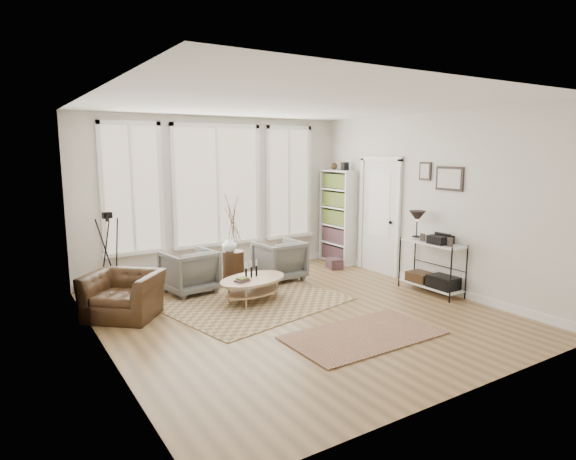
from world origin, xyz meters
TOP-DOWN VIEW (x-y plane):
  - room at (0.02, 0.03)m, footprint 5.50×5.54m
  - bay_window at (0.00, 2.71)m, footprint 4.14×0.12m
  - door at (2.57, 1.15)m, footprint 0.09×1.06m
  - bookcase at (2.44, 2.23)m, footprint 0.31×0.85m
  - low_shelf at (2.38, -0.30)m, footprint 0.38×1.08m
  - wall_art at (2.58, -0.27)m, footprint 0.04×0.88m
  - rug_main at (-0.29, 0.73)m, footprint 2.89×2.40m
  - rug_runner at (0.22, -1.14)m, footprint 1.95×1.09m
  - coffee_table at (-0.30, 0.83)m, footprint 1.32×1.03m
  - armchair_left at (-0.94, 1.79)m, footprint 0.86×0.88m
  - armchair_right at (0.71, 1.70)m, footprint 0.80×0.82m
  - side_table at (-0.07, 1.97)m, footprint 0.37×0.37m
  - vase at (-0.15, 1.95)m, footprint 0.33×0.33m
  - accent_chair at (-2.13, 1.18)m, footprint 1.27×1.26m
  - tripod_camera at (-2.09, 2.14)m, footprint 0.48×0.48m
  - book_stack_near at (2.05, 1.83)m, footprint 0.31×0.35m
  - book_stack_far at (2.05, 1.75)m, footprint 0.21×0.25m

SIDE VIEW (x-z plane):
  - rug_main at x=-0.29m, z-range 0.00..0.01m
  - rug_runner at x=0.22m, z-range 0.01..0.02m
  - book_stack_far at x=2.05m, z-range 0.00..0.14m
  - book_stack_near at x=2.05m, z-range 0.00..0.20m
  - coffee_table at x=-0.30m, z-range 0.02..0.55m
  - accent_chair at x=-2.13m, z-range 0.00..0.62m
  - armchair_left at x=-0.94m, z-range 0.00..0.71m
  - armchair_right at x=0.71m, z-range 0.00..0.71m
  - low_shelf at x=2.38m, z-range -0.14..1.16m
  - tripod_camera at x=-2.09m, z-range -0.05..1.31m
  - vase at x=-0.15m, z-range 0.56..0.82m
  - side_table at x=-0.07m, z-range -0.03..1.53m
  - bookcase at x=2.44m, z-range -0.07..1.99m
  - door at x=2.57m, z-range 0.01..2.23m
  - room at x=0.02m, z-range -0.02..2.88m
  - bay_window at x=0.00m, z-range 0.49..2.73m
  - wall_art at x=2.58m, z-range 1.66..2.10m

